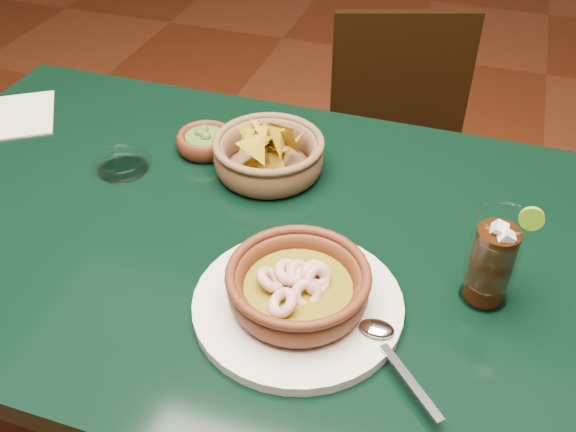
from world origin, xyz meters
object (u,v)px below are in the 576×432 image
(dining_chair, at_px, (399,164))
(shrimp_plate, at_px, (298,291))
(cola_drink, at_px, (493,259))
(chip_basket, at_px, (268,154))
(dining_table, at_px, (215,264))

(dining_chair, height_order, shrimp_plate, shrimp_plate)
(shrimp_plate, height_order, cola_drink, cola_drink)
(dining_chair, distance_m, chip_basket, 0.66)
(shrimp_plate, xyz_separation_m, cola_drink, (0.24, 0.10, 0.04))
(shrimp_plate, distance_m, cola_drink, 0.27)
(dining_table, bearing_deg, dining_chair, 73.20)
(shrimp_plate, bearing_deg, dining_table, 144.36)
(dining_table, height_order, chip_basket, chip_basket)
(shrimp_plate, relative_size, cola_drink, 2.17)
(dining_chair, xyz_separation_m, cola_drink, (0.23, -0.73, 0.37))
(dining_chair, height_order, cola_drink, cola_drink)
(shrimp_plate, height_order, chip_basket, chip_basket)
(dining_table, xyz_separation_m, cola_drink, (0.44, -0.03, 0.17))
(dining_table, relative_size, chip_basket, 5.26)
(dining_table, bearing_deg, chip_basket, 74.43)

